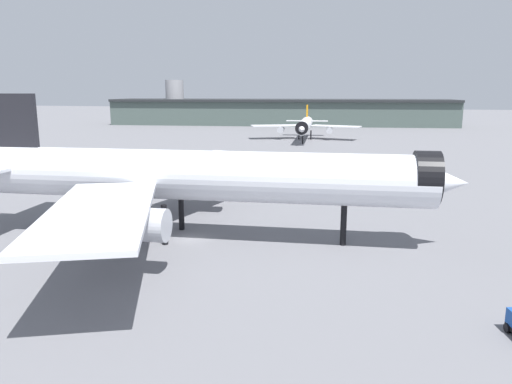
% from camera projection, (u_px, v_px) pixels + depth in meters
% --- Properties ---
extents(ground, '(900.00, 900.00, 0.00)m').
position_uv_depth(ground, '(191.00, 240.00, 60.45)').
color(ground, slate).
extents(airliner_near_gate, '(64.85, 58.98, 17.82)m').
position_uv_depth(airliner_near_gate, '(191.00, 176.00, 59.77)').
color(airliner_near_gate, silver).
rests_on(airliner_near_gate, ground).
extents(airliner_far_taxiway, '(41.68, 45.87, 12.42)m').
position_uv_depth(airliner_far_taxiway, '(305.00, 125.00, 180.01)').
color(airliner_far_taxiway, white).
rests_on(airliner_far_taxiway, ground).
extents(terminal_building, '(180.96, 50.59, 23.55)m').
position_uv_depth(terminal_building, '(277.00, 112.00, 258.81)').
color(terminal_building, '#475651').
rests_on(terminal_building, ground).
extents(service_truck_front, '(3.20, 5.76, 3.00)m').
position_uv_depth(service_truck_front, '(313.00, 177.00, 95.27)').
color(service_truck_front, black).
rests_on(service_truck_front, ground).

